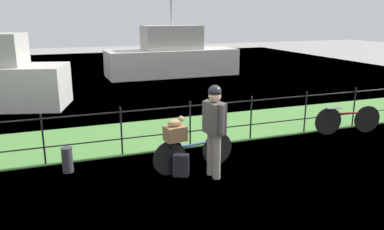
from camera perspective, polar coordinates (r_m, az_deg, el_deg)
name	(u,v)px	position (r m, az deg, el deg)	size (l,w,h in m)	color
ground_plane	(231,185)	(6.68, 5.86, -10.40)	(60.00, 60.00, 0.00)	#9E9993
grass_strip	(174,132)	(9.46, -2.65, -2.54)	(27.00, 2.40, 0.03)	#569342
harbor_water	(127,88)	(15.39, -9.78, 4.04)	(30.00, 30.00, 0.00)	#60849E
iron_fence	(190,121)	(8.25, -0.28, -0.90)	(18.04, 0.04, 1.04)	black
bicycle_main	(193,152)	(7.14, 0.19, -5.65)	(1.65, 0.32, 0.64)	black
wooden_crate	(175,133)	(6.83, -2.54, -2.78)	(0.37, 0.29, 0.26)	olive
terrier_dog	(176,122)	(6.78, -2.38, -1.06)	(0.32, 0.18, 0.18)	tan
cyclist_person	(214,123)	(6.65, 3.37, -1.24)	(0.32, 0.53, 1.68)	gray
backpack_on_paving	(181,165)	(6.94, -1.66, -7.54)	(0.28, 0.18, 0.40)	black
mooring_bollard	(67,160)	(7.44, -18.22, -6.41)	(0.20, 0.20, 0.48)	#38383D
bicycle_parked	(347,120)	(10.02, 22.28, -0.64)	(1.70, 0.34, 0.67)	black
moored_boat_mid	(172,57)	(18.28, -3.04, 8.69)	(6.18, 2.18, 3.94)	silver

